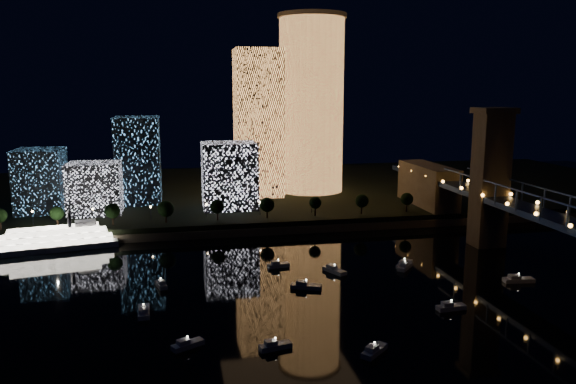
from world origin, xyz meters
name	(u,v)px	position (x,y,z in m)	size (l,w,h in m)	color
ground	(360,311)	(0.00, 0.00, 0.00)	(520.00, 520.00, 0.00)	black
far_bank	(264,192)	(0.00, 160.00, 2.50)	(420.00, 160.00, 5.00)	black
seawall	(294,229)	(0.00, 82.00, 1.50)	(420.00, 6.00, 3.00)	#6B5E4C
tower_cylindrical	(311,104)	(22.00, 145.30, 48.78)	(34.00, 34.00, 87.30)	#E69349
tower_rectangular	(258,123)	(-5.82, 138.80, 40.06)	(22.04, 22.04, 70.12)	#E69349
midrise_blocks	(135,172)	(-63.19, 121.19, 20.42)	(100.16, 44.98, 38.97)	white
riverboat	(48,240)	(-90.83, 74.83, 3.55)	(46.83, 17.54, 13.84)	silver
motorboats	(333,292)	(-3.66, 12.52, 0.81)	(114.27, 67.99, 2.78)	silver
esplanade_trees	(214,207)	(-31.49, 88.00, 10.46)	(165.38, 6.44, 8.72)	black
street_lamps	(206,208)	(-34.00, 94.00, 9.02)	(132.70, 0.70, 5.65)	black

